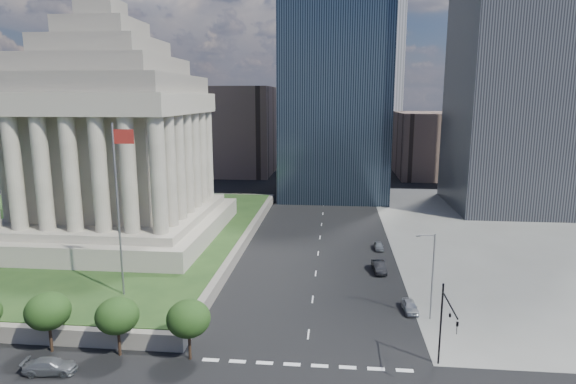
# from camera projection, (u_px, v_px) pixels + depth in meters

# --- Properties ---
(ground) EXTENTS (500.00, 500.00, 0.00)m
(ground) POSITION_uv_depth(u_px,v_px,m) (326.00, 191.00, 128.97)
(ground) COLOR black
(ground) RESTS_ON ground
(plaza_terrace) EXTENTS (66.00, 70.00, 1.80)m
(plaza_terrace) POSITION_uv_depth(u_px,v_px,m) (62.00, 235.00, 84.37)
(plaza_terrace) COLOR #686159
(plaza_terrace) RESTS_ON ground
(plaza_lawn) EXTENTS (64.00, 68.00, 0.10)m
(plaza_lawn) POSITION_uv_depth(u_px,v_px,m) (62.00, 230.00, 84.18)
(plaza_lawn) COLOR #1F3917
(plaza_lawn) RESTS_ON plaza_terrace
(war_memorial) EXTENTS (34.00, 34.00, 39.00)m
(war_memorial) POSITION_uv_depth(u_px,v_px,m) (109.00, 118.00, 77.38)
(war_memorial) COLOR gray
(war_memorial) RESTS_ON plaza_lawn
(flagpole) EXTENTS (2.52, 0.24, 20.00)m
(flagpole) POSITION_uv_depth(u_px,v_px,m) (119.00, 201.00, 54.36)
(flagpole) COLOR slate
(flagpole) RESTS_ON plaza_lawn
(midrise_glass) EXTENTS (26.00, 26.00, 60.00)m
(midrise_glass) POSITION_uv_depth(u_px,v_px,m) (335.00, 75.00, 118.09)
(midrise_glass) COLOR black
(midrise_glass) RESTS_ON ground
(building_filler_ne) EXTENTS (20.00, 30.00, 20.00)m
(building_filler_ne) POSITION_uv_depth(u_px,v_px,m) (429.00, 144.00, 153.20)
(building_filler_ne) COLOR brown
(building_filler_ne) RESTS_ON ground
(building_filler_nw) EXTENTS (24.00, 30.00, 28.00)m
(building_filler_nw) POSITION_uv_depth(u_px,v_px,m) (237.00, 130.00, 158.47)
(building_filler_nw) COLOR brown
(building_filler_nw) RESTS_ON ground
(traffic_signal_ne) EXTENTS (0.30, 5.74, 8.00)m
(traffic_signal_ne) POSITION_uv_depth(u_px,v_px,m) (446.00, 321.00, 42.48)
(traffic_signal_ne) COLOR black
(traffic_signal_ne) RESTS_ON ground
(street_lamp_north) EXTENTS (2.13, 0.22, 10.00)m
(street_lamp_north) POSITION_uv_depth(u_px,v_px,m) (431.00, 271.00, 53.35)
(street_lamp_north) COLOR slate
(street_lamp_north) RESTS_ON ground
(suv_grey) EXTENTS (4.94, 2.55, 1.37)m
(suv_grey) POSITION_uv_depth(u_px,v_px,m) (50.00, 366.00, 43.60)
(suv_grey) COLOR #55585C
(suv_grey) RESTS_ON ground
(parked_sedan_near) EXTENTS (3.95, 1.78, 1.32)m
(parked_sedan_near) POSITION_uv_depth(u_px,v_px,m) (410.00, 306.00, 56.15)
(parked_sedan_near) COLOR #999CA2
(parked_sedan_near) RESTS_ON ground
(parked_sedan_mid) EXTENTS (4.75, 1.99, 1.52)m
(parked_sedan_mid) POSITION_uv_depth(u_px,v_px,m) (379.00, 267.00, 68.88)
(parked_sedan_mid) COLOR black
(parked_sedan_mid) RESTS_ON ground
(parked_sedan_far) EXTENTS (3.69, 1.56, 1.25)m
(parked_sedan_far) POSITION_uv_depth(u_px,v_px,m) (379.00, 246.00, 79.10)
(parked_sedan_far) COLOR slate
(parked_sedan_far) RESTS_ON ground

